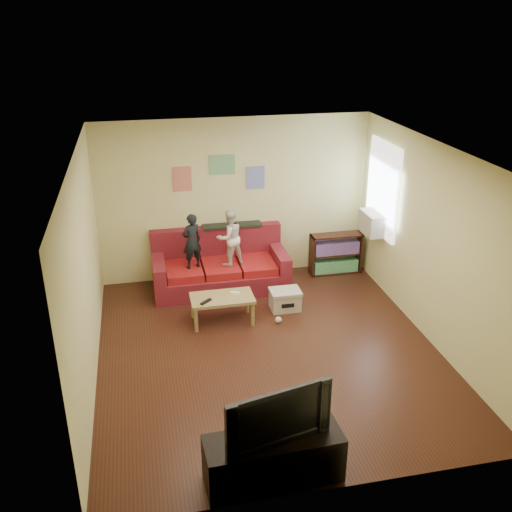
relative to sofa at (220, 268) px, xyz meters
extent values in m
cube|color=#3D1D13|center=(0.34, -2.07, -0.33)|extent=(4.50, 5.00, 0.01)
cube|color=white|center=(0.34, -2.07, 2.38)|extent=(4.50, 5.00, 0.01)
cube|color=beige|center=(0.34, 0.43, 1.03)|extent=(4.50, 0.01, 2.70)
cube|color=beige|center=(0.34, -4.58, 1.03)|extent=(4.50, 0.01, 2.70)
cube|color=beige|center=(-1.91, -2.07, 1.03)|extent=(0.01, 5.00, 2.70)
cube|color=beige|center=(2.60, -2.07, 1.03)|extent=(0.01, 5.00, 2.70)
cube|color=maroon|center=(0.00, -0.07, -0.16)|extent=(2.18, 0.98, 0.33)
cube|color=maroon|center=(0.00, 0.32, 0.30)|extent=(2.18, 0.20, 0.60)
cube|color=maroon|center=(-0.99, -0.07, 0.14)|extent=(0.20, 0.98, 0.27)
cube|color=maroon|center=(0.99, -0.07, 0.14)|extent=(0.20, 0.98, 0.27)
cube|color=maroon|center=(-0.60, -0.15, 0.07)|extent=(0.57, 0.74, 0.13)
cube|color=maroon|center=(0.00, -0.15, 0.07)|extent=(0.57, 0.74, 0.13)
cube|color=maroon|center=(0.59, -0.15, 0.07)|extent=(0.57, 0.74, 0.13)
cube|color=black|center=(0.27, 0.32, 0.61)|extent=(0.98, 0.24, 0.04)
imported|color=black|center=(-0.45, -0.17, 0.58)|extent=(0.38, 0.32, 0.90)
imported|color=silver|center=(0.15, -0.17, 0.60)|extent=(0.54, 0.48, 0.93)
cube|color=#A28C55|center=(-0.14, -1.19, 0.07)|extent=(0.91, 0.50, 0.05)
cylinder|color=#A28C55|center=(-0.55, -1.39, -0.14)|extent=(0.05, 0.05, 0.37)
cylinder|color=#A28C55|center=(0.27, -1.39, -0.14)|extent=(0.05, 0.05, 0.37)
cylinder|color=#A28C55|center=(-0.55, -0.98, -0.14)|extent=(0.05, 0.05, 0.37)
cylinder|color=#A28C55|center=(0.27, -0.98, -0.14)|extent=(0.05, 0.05, 0.37)
cube|color=black|center=(-0.39, -1.31, 0.10)|extent=(0.18, 0.17, 0.02)
cube|color=white|center=(0.06, -1.14, 0.11)|extent=(0.15, 0.10, 0.03)
cube|color=black|center=(1.61, 0.11, 0.03)|extent=(0.03, 0.27, 0.71)
cube|color=black|center=(2.47, 0.11, 0.03)|extent=(0.03, 0.27, 0.71)
cube|color=black|center=(2.04, 0.11, -0.31)|extent=(0.89, 0.27, 0.03)
cube|color=black|center=(2.04, 0.11, 0.38)|extent=(0.89, 0.27, 0.03)
cube|color=black|center=(2.04, 0.11, 0.03)|extent=(0.84, 0.27, 0.02)
cube|color=#3F8C5B|center=(2.04, 0.11, -0.19)|extent=(0.78, 0.22, 0.21)
cube|color=#593F8C|center=(2.04, 0.11, 0.15)|extent=(0.78, 0.22, 0.21)
cube|color=white|center=(2.56, -0.42, 1.32)|extent=(0.04, 1.08, 1.48)
cube|color=#B7B2A3|center=(2.44, -0.42, 0.76)|extent=(0.28, 0.55, 0.35)
cube|color=#D87266|center=(-0.51, 0.41, 1.43)|extent=(0.30, 0.01, 0.40)
cube|color=#72B27F|center=(0.14, 0.41, 1.63)|extent=(0.42, 0.01, 0.32)
cube|color=#727FCC|center=(0.69, 0.41, 1.38)|extent=(0.30, 0.01, 0.38)
cube|color=beige|center=(0.86, -1.00, -0.19)|extent=(0.44, 0.33, 0.26)
cube|color=beige|center=(0.86, -1.00, -0.03)|extent=(0.46, 0.35, 0.05)
cube|color=black|center=(0.86, -1.17, -0.18)|extent=(0.20, 0.00, 0.07)
cube|color=black|center=(-0.13, -4.32, -0.07)|extent=(1.36, 0.50, 0.50)
imported|color=black|center=(-0.13, -4.32, 0.49)|extent=(1.07, 0.37, 0.61)
sphere|color=silver|center=(0.65, -1.40, -0.27)|extent=(0.10, 0.10, 0.10)
camera|label=1|loc=(-1.18, -8.47, 3.93)|focal=40.00mm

